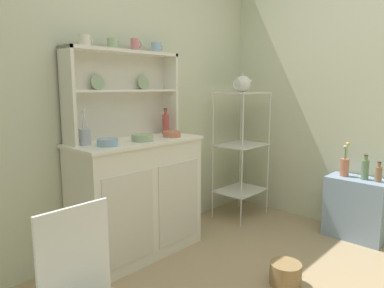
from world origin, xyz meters
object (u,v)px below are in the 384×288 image
object	(u,v)px
vinegar_bottle	(378,174)
porcelain_teapot	(243,84)
cup_cream_0	(85,41)
jam_bottle	(166,123)
hutch_shelf_unit	(122,88)
bakers_rack	(241,142)
floor_basket	(285,274)
bowl_mixing_large	(108,142)
side_shelf_blue	(356,208)
hutch_cabinet	(138,196)
utensil_jar	(85,136)
oil_bottle	(365,169)
flower_vase	(345,165)

from	to	relation	value
vinegar_bottle	porcelain_teapot	bearing A→B (deg)	102.32
cup_cream_0	jam_bottle	size ratio (longest dim) A/B	0.43
hutch_shelf_unit	bakers_rack	world-z (taller)	hutch_shelf_unit
floor_basket	bowl_mixing_large	bearing A→B (deg)	124.55
bowl_mixing_large	side_shelf_blue	bearing A→B (deg)	-31.00
hutch_cabinet	vinegar_bottle	distance (m)	1.97
utensil_jar	porcelain_teapot	distance (m)	1.65
jam_bottle	utensil_jar	distance (m)	0.76
porcelain_teapot	side_shelf_blue	bearing A→B (deg)	-75.93
side_shelf_blue	oil_bottle	distance (m)	0.36
bowl_mixing_large	jam_bottle	bearing A→B (deg)	13.20
utensil_jar	bowl_mixing_large	bearing A→B (deg)	-62.10
side_shelf_blue	vinegar_bottle	xyz separation A→B (m)	(-0.00, -0.15, 0.33)
hutch_cabinet	oil_bottle	xyz separation A→B (m)	(1.48, -1.19, 0.15)
utensil_jar	oil_bottle	xyz separation A→B (m)	(1.86, -1.27, -0.35)
hutch_shelf_unit	porcelain_teapot	xyz separation A→B (m)	(1.22, -0.27, 0.03)
floor_basket	vinegar_bottle	distance (m)	1.23
porcelain_teapot	oil_bottle	size ratio (longest dim) A/B	1.17
hutch_shelf_unit	floor_basket	distance (m)	1.78
side_shelf_blue	utensil_jar	distance (m)	2.33
bowl_mixing_large	jam_bottle	size ratio (longest dim) A/B	0.66
bowl_mixing_large	oil_bottle	world-z (taller)	bowl_mixing_large
floor_basket	oil_bottle	bearing A→B (deg)	-6.27
bakers_rack	jam_bottle	size ratio (longest dim) A/B	5.75
bakers_rack	vinegar_bottle	bearing A→B (deg)	-77.76
flower_vase	floor_basket	bearing A→B (deg)	-177.50
hutch_cabinet	side_shelf_blue	distance (m)	1.88
side_shelf_blue	cup_cream_0	world-z (taller)	cup_cream_0
side_shelf_blue	jam_bottle	bearing A→B (deg)	131.76
bakers_rack	bowl_mixing_large	distance (m)	1.53
hutch_cabinet	jam_bottle	size ratio (longest dim) A/B	4.74
flower_vase	jam_bottle	bearing A→B (deg)	134.67
side_shelf_blue	floor_basket	xyz separation A→B (m)	(-1.09, 0.07, -0.19)
cup_cream_0	oil_bottle	xyz separation A→B (m)	(1.80, -1.31, -0.99)
cup_cream_0	utensil_jar	xyz separation A→B (m)	(-0.06, -0.04, -0.65)
bowl_mixing_large	hutch_shelf_unit	bearing A→B (deg)	38.22
bowl_mixing_large	floor_basket	bearing A→B (deg)	-55.45
floor_basket	vinegar_bottle	xyz separation A→B (m)	(1.09, -0.23, 0.52)
bowl_mixing_large	bakers_rack	bearing A→B (deg)	-1.17
porcelain_teapot	cup_cream_0	bearing A→B (deg)	171.62
hutch_cabinet	side_shelf_blue	bearing A→B (deg)	-37.70
side_shelf_blue	floor_basket	size ratio (longest dim) A/B	2.54
side_shelf_blue	porcelain_teapot	bearing A→B (deg)	104.07
oil_bottle	flower_vase	bearing A→B (deg)	90.23
side_shelf_blue	porcelain_teapot	distance (m)	1.51
side_shelf_blue	bowl_mixing_large	world-z (taller)	bowl_mixing_large
oil_bottle	vinegar_bottle	world-z (taller)	oil_bottle
utensil_jar	oil_bottle	bearing A→B (deg)	-34.30
hutch_cabinet	floor_basket	bearing A→B (deg)	-70.18
bowl_mixing_large	hutch_cabinet	bearing A→B (deg)	13.72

